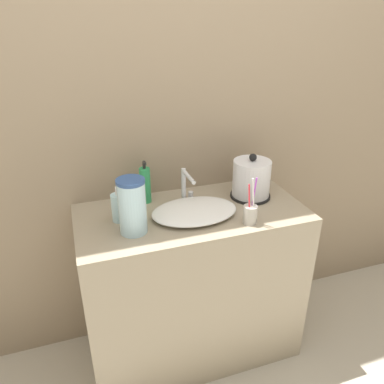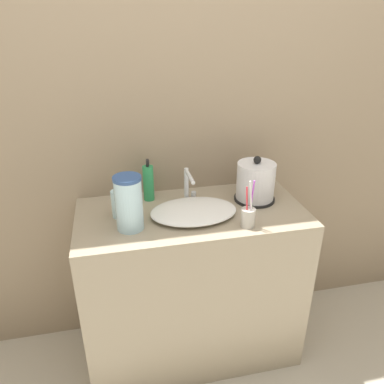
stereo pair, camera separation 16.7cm
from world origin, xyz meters
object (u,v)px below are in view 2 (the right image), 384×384
(electric_kettle, at_px, (255,183))
(shampoo_bottle, at_px, (119,203))
(toothbrush_cup, at_px, (248,216))
(lotion_bottle, at_px, (148,183))
(faucet, at_px, (189,184))
(water_pitcher, at_px, (129,203))

(electric_kettle, bearing_deg, shampoo_bottle, -177.56)
(toothbrush_cup, distance_m, lotion_bottle, 0.52)
(faucet, height_order, shampoo_bottle, faucet)
(faucet, bearing_deg, toothbrush_cup, -54.38)
(faucet, relative_size, shampoo_bottle, 1.03)
(faucet, xyz_separation_m, lotion_bottle, (-0.18, 0.07, -0.01))
(faucet, relative_size, lotion_bottle, 0.79)
(lotion_bottle, xyz_separation_m, water_pitcher, (-0.11, -0.25, 0.03))
(shampoo_bottle, xyz_separation_m, water_pitcher, (0.04, -0.11, 0.05))
(faucet, relative_size, water_pitcher, 0.70)
(toothbrush_cup, bearing_deg, lotion_bottle, 137.85)
(electric_kettle, height_order, toothbrush_cup, electric_kettle)
(shampoo_bottle, bearing_deg, faucet, 12.33)
(faucet, xyz_separation_m, toothbrush_cup, (0.20, -0.28, -0.05))
(shampoo_bottle, bearing_deg, lotion_bottle, 43.35)
(electric_kettle, relative_size, shampoo_bottle, 1.40)
(lotion_bottle, bearing_deg, faucet, -20.46)
(toothbrush_cup, xyz_separation_m, shampoo_bottle, (-0.53, 0.20, 0.02))
(faucet, xyz_separation_m, water_pitcher, (-0.29, -0.19, 0.02))
(water_pitcher, bearing_deg, faucet, 32.51)
(shampoo_bottle, bearing_deg, water_pitcher, -69.68)
(lotion_bottle, height_order, shampoo_bottle, lotion_bottle)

